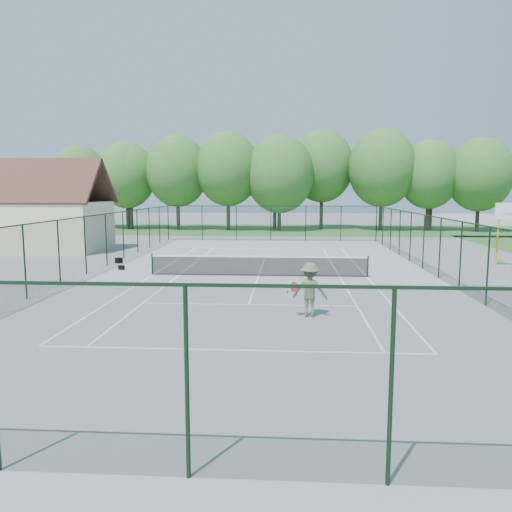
# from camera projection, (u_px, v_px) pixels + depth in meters

# --- Properties ---
(ground) EXTENTS (140.00, 140.00, 0.00)m
(ground) POSITION_uv_depth(u_px,v_px,m) (259.00, 276.00, 25.44)
(ground) COLOR gray
(ground) RESTS_ON ground
(grass_far) EXTENTS (80.00, 16.00, 0.01)m
(grass_far) POSITION_uv_depth(u_px,v_px,m) (275.00, 230.00, 55.11)
(grass_far) COLOR #3E7731
(grass_far) RESTS_ON ground
(court_lines) EXTENTS (11.05, 23.85, 0.01)m
(court_lines) POSITION_uv_depth(u_px,v_px,m) (259.00, 276.00, 25.43)
(court_lines) COLOR white
(court_lines) RESTS_ON ground
(tennis_net) EXTENTS (11.08, 0.08, 1.10)m
(tennis_net) POSITION_uv_depth(u_px,v_px,m) (259.00, 265.00, 25.36)
(tennis_net) COLOR black
(tennis_net) RESTS_ON ground
(fence_enclosure) EXTENTS (18.05, 36.05, 3.02)m
(fence_enclosure) POSITION_uv_depth(u_px,v_px,m) (259.00, 246.00, 25.23)
(fence_enclosure) COLOR #193321
(fence_enclosure) RESTS_ON ground
(utility_building) EXTENTS (8.60, 6.27, 6.63)m
(utility_building) POSITION_uv_depth(u_px,v_px,m) (46.00, 207.00, 35.94)
(utility_building) COLOR #F2EAC2
(utility_building) RESTS_ON ground
(tree_line_far) EXTENTS (39.40, 6.40, 9.70)m
(tree_line_far) POSITION_uv_depth(u_px,v_px,m) (275.00, 175.00, 54.32)
(tree_line_far) COLOR #3D2C1F
(tree_line_far) RESTS_ON ground
(basketball_goal) EXTENTS (1.20, 1.43, 3.65)m
(basketball_goal) POSITION_uv_depth(u_px,v_px,m) (502.00, 222.00, 28.36)
(basketball_goal) COLOR yellow
(basketball_goal) RESTS_ON ground
(sports_bag_a) EXTENTS (0.47, 0.38, 0.33)m
(sports_bag_a) POSITION_uv_depth(u_px,v_px,m) (119.00, 260.00, 29.92)
(sports_bag_a) COLOR black
(sports_bag_a) RESTS_ON ground
(sports_bag_b) EXTENTS (0.36, 0.29, 0.25)m
(sports_bag_b) POSITION_uv_depth(u_px,v_px,m) (121.00, 268.00, 27.44)
(sports_bag_b) COLOR black
(sports_bag_b) RESTS_ON ground
(tennis_player) EXTENTS (2.06, 0.92, 1.88)m
(tennis_player) POSITION_uv_depth(u_px,v_px,m) (310.00, 290.00, 17.23)
(tennis_player) COLOR #575D41
(tennis_player) RESTS_ON ground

